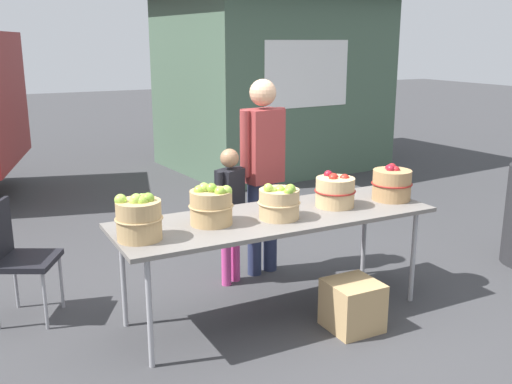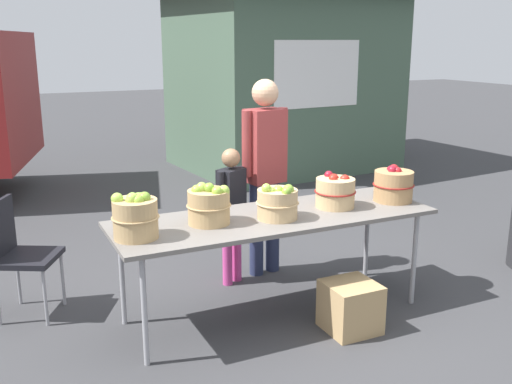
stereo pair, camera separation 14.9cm
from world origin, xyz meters
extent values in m
plane|color=#38383A|center=(0.00, 0.00, 0.00)|extent=(40.00, 40.00, 0.00)
cube|color=slate|center=(0.00, 0.00, 0.73)|extent=(2.30, 0.76, 0.03)
cylinder|color=#99999E|center=(-1.03, -0.30, 0.36)|extent=(0.04, 0.04, 0.72)
cylinder|color=#99999E|center=(1.03, -0.30, 0.36)|extent=(0.04, 0.04, 0.72)
cylinder|color=#99999E|center=(-1.03, 0.30, 0.36)|extent=(0.04, 0.04, 0.72)
cylinder|color=#99999E|center=(1.03, 0.30, 0.36)|extent=(0.04, 0.04, 0.72)
cylinder|color=tan|center=(-1.00, -0.06, 0.87)|extent=(0.28, 0.28, 0.25)
torus|color=tan|center=(-1.00, -0.06, 0.89)|extent=(0.30, 0.30, 0.01)
sphere|color=#9EC647|center=(-1.03, -0.09, 1.00)|extent=(0.06, 0.06, 0.06)
sphere|color=#9EC647|center=(-0.95, -0.02, 0.99)|extent=(0.07, 0.07, 0.07)
sphere|color=#9EC647|center=(-0.97, -0.06, 1.01)|extent=(0.07, 0.07, 0.07)
sphere|color=#9EC647|center=(-1.01, -0.08, 1.01)|extent=(0.08, 0.08, 0.08)
sphere|color=#9EC647|center=(-1.10, -0.04, 1.01)|extent=(0.08, 0.08, 0.08)
sphere|color=#7AA833|center=(-0.94, -0.08, 1.01)|extent=(0.08, 0.08, 0.08)
sphere|color=#8CB738|center=(-0.99, -0.10, 1.00)|extent=(0.07, 0.07, 0.07)
cylinder|color=tan|center=(-0.48, 0.02, 0.87)|extent=(0.28, 0.28, 0.23)
torus|color=tan|center=(-0.48, 0.02, 0.88)|extent=(0.30, 0.30, 0.01)
sphere|color=#9EC647|center=(-0.40, -0.05, 0.98)|extent=(0.08, 0.08, 0.08)
sphere|color=#8CB738|center=(-0.52, 0.05, 0.97)|extent=(0.07, 0.07, 0.07)
sphere|color=#7AA833|center=(-0.48, 0.00, 1.00)|extent=(0.07, 0.07, 0.07)
sphere|color=#9EC647|center=(-0.52, 0.04, 1.00)|extent=(0.07, 0.07, 0.07)
sphere|color=#8CB738|center=(-0.56, 0.04, 0.98)|extent=(0.07, 0.07, 0.07)
sphere|color=#8CB738|center=(-0.45, -0.06, 0.99)|extent=(0.07, 0.07, 0.07)
cylinder|color=tan|center=(-0.01, -0.07, 0.85)|extent=(0.28, 0.28, 0.21)
torus|color=tan|center=(-0.01, -0.07, 0.86)|extent=(0.30, 0.30, 0.01)
sphere|color=#7AA833|center=(0.00, -0.18, 0.96)|extent=(0.06, 0.06, 0.06)
sphere|color=#8CB738|center=(-0.02, -0.08, 0.95)|extent=(0.08, 0.08, 0.08)
sphere|color=#9EC647|center=(-0.10, -0.08, 0.98)|extent=(0.06, 0.06, 0.06)
sphere|color=#9EC647|center=(-0.07, -0.08, 0.95)|extent=(0.06, 0.06, 0.06)
sphere|color=#7AA833|center=(0.04, -0.14, 0.96)|extent=(0.08, 0.08, 0.08)
cylinder|color=tan|center=(0.50, 0.00, 0.86)|extent=(0.29, 0.29, 0.22)
torus|color=maroon|center=(0.50, 0.00, 0.87)|extent=(0.31, 0.31, 0.01)
sphere|color=maroon|center=(0.50, 0.09, 0.97)|extent=(0.07, 0.07, 0.07)
sphere|color=#B22319|center=(0.51, 0.04, 0.95)|extent=(0.08, 0.08, 0.08)
sphere|color=#B22319|center=(0.57, -0.02, 0.96)|extent=(0.08, 0.08, 0.08)
sphere|color=#B22319|center=(0.48, -0.01, 0.97)|extent=(0.07, 0.07, 0.07)
cylinder|color=#A87F51|center=(1.00, -0.04, 0.87)|extent=(0.29, 0.29, 0.23)
torus|color=maroon|center=(1.00, -0.04, 0.88)|extent=(0.31, 0.31, 0.01)
sphere|color=maroon|center=(0.99, -0.04, 0.99)|extent=(0.07, 0.07, 0.07)
sphere|color=#B22319|center=(1.03, -0.02, 0.98)|extent=(0.07, 0.07, 0.07)
sphere|color=maroon|center=(1.02, 0.02, 0.98)|extent=(0.07, 0.07, 0.07)
sphere|color=maroon|center=(1.02, -0.05, 0.98)|extent=(0.06, 0.06, 0.06)
sphere|color=maroon|center=(1.04, 0.01, 0.99)|extent=(0.07, 0.07, 0.07)
cylinder|color=#262D4C|center=(0.37, 0.75, 0.40)|extent=(0.12, 0.12, 0.80)
cylinder|color=#262D4C|center=(0.21, 0.73, 0.40)|extent=(0.12, 0.12, 0.80)
cube|color=maroon|center=(0.29, 0.74, 1.11)|extent=(0.33, 0.26, 0.60)
sphere|color=tan|center=(0.29, 0.74, 1.54)|extent=(0.22, 0.22, 0.22)
cylinder|color=maroon|center=(0.46, 0.76, 1.14)|extent=(0.08, 0.08, 0.54)
cylinder|color=maroon|center=(0.11, 0.71, 1.14)|extent=(0.08, 0.08, 0.54)
cylinder|color=#CC3F8C|center=(0.00, 0.68, 0.27)|extent=(0.08, 0.08, 0.55)
cylinder|color=#CC3F8C|center=(-0.10, 0.63, 0.27)|extent=(0.08, 0.08, 0.55)
cube|color=black|center=(-0.05, 0.65, 0.75)|extent=(0.25, 0.22, 0.41)
sphere|color=#936B4C|center=(-0.05, 0.65, 1.05)|extent=(0.15, 0.15, 0.15)
cylinder|color=black|center=(0.06, 0.71, 0.78)|extent=(0.06, 0.06, 0.37)
cylinder|color=black|center=(-0.16, 0.60, 0.78)|extent=(0.06, 0.06, 0.37)
cube|color=black|center=(-1.32, 4.42, 1.57)|extent=(0.50, 1.71, 0.80)
cube|color=#47604C|center=(2.52, 4.66, 1.30)|extent=(3.21, 2.66, 2.60)
cube|color=white|center=(2.41, 3.45, 1.50)|extent=(1.40, 0.17, 0.90)
cube|color=black|center=(-1.60, 0.73, 0.44)|extent=(0.54, 0.54, 0.04)
cylinder|color=gray|center=(-1.53, 0.50, 0.21)|extent=(0.02, 0.02, 0.42)
cylinder|color=gray|center=(-1.37, 0.80, 0.21)|extent=(0.02, 0.02, 0.42)
cylinder|color=gray|center=(-1.67, 0.96, 0.21)|extent=(0.02, 0.02, 0.42)
cube|color=tan|center=(0.36, -0.46, 0.17)|extent=(0.34, 0.34, 0.34)
camera|label=1|loc=(-1.94, -3.45, 1.95)|focal=41.09mm
camera|label=2|loc=(-1.80, -3.52, 1.95)|focal=41.09mm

